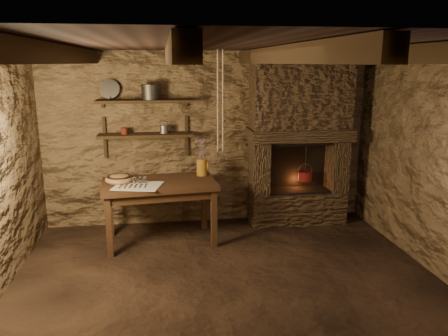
{
  "coord_description": "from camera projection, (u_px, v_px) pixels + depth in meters",
  "views": [
    {
      "loc": [
        -0.62,
        -4.01,
        2.24
      ],
      "look_at": [
        0.07,
        0.9,
        1.04
      ],
      "focal_mm": 35.0,
      "sensor_mm": 36.0,
      "label": 1
    }
  ],
  "objects": [
    {
      "name": "floor",
      "position": [
        229.0,
        287.0,
        4.47
      ],
      "size": [
        4.5,
        4.5,
        0.0
      ],
      "primitive_type": "plane",
      "color": "black",
      "rests_on": "ground"
    },
    {
      "name": "back_wall",
      "position": [
        208.0,
        139.0,
        6.11
      ],
      "size": [
        4.5,
        0.04,
        2.4
      ],
      "primitive_type": "cube",
      "color": "#4C3823",
      "rests_on": "floor"
    },
    {
      "name": "front_wall",
      "position": [
        288.0,
        269.0,
        2.26
      ],
      "size": [
        4.5,
        0.04,
        2.4
      ],
      "primitive_type": "cube",
      "color": "#4C3823",
      "rests_on": "floor"
    },
    {
      "name": "right_wall",
      "position": [
        445.0,
        166.0,
        4.49
      ],
      "size": [
        0.04,
        4.0,
        2.4
      ],
      "primitive_type": "cube",
      "color": "#4C3823",
      "rests_on": "floor"
    },
    {
      "name": "ceiling",
      "position": [
        230.0,
        44.0,
        3.9
      ],
      "size": [
        4.5,
        4.0,
        0.04
      ],
      "primitive_type": "cube",
      "color": "black",
      "rests_on": "back_wall"
    },
    {
      "name": "beam_far_left",
      "position": [
        56.0,
        54.0,
        3.72
      ],
      "size": [
        0.14,
        3.95,
        0.16
      ],
      "primitive_type": "cube",
      "color": "black",
      "rests_on": "ceiling"
    },
    {
      "name": "beam_mid_left",
      "position": [
        174.0,
        55.0,
        3.86
      ],
      "size": [
        0.14,
        3.95,
        0.16
      ],
      "primitive_type": "cube",
      "color": "black",
      "rests_on": "ceiling"
    },
    {
      "name": "beam_mid_right",
      "position": [
        284.0,
        55.0,
        3.99
      ],
      "size": [
        0.14,
        3.95,
        0.16
      ],
      "primitive_type": "cube",
      "color": "black",
      "rests_on": "ceiling"
    },
    {
      "name": "beam_far_right",
      "position": [
        386.0,
        55.0,
        4.13
      ],
      "size": [
        0.14,
        3.95,
        0.16
      ],
      "primitive_type": "cube",
      "color": "black",
      "rests_on": "ceiling"
    },
    {
      "name": "shelf_lower",
      "position": [
        146.0,
        135.0,
        5.82
      ],
      "size": [
        1.25,
        0.3,
        0.04
      ],
      "primitive_type": "cube",
      "color": "black",
      "rests_on": "back_wall"
    },
    {
      "name": "shelf_upper",
      "position": [
        144.0,
        101.0,
        5.71
      ],
      "size": [
        1.25,
        0.3,
        0.04
      ],
      "primitive_type": "cube",
      "color": "black",
      "rests_on": "back_wall"
    },
    {
      "name": "hearth",
      "position": [
        299.0,
        138.0,
        6.05
      ],
      "size": [
        1.43,
        0.51,
        2.3
      ],
      "color": "#3C2C1E",
      "rests_on": "floor"
    },
    {
      "name": "work_table",
      "position": [
        160.0,
        209.0,
        5.53
      ],
      "size": [
        1.46,
        0.92,
        0.8
      ],
      "rotation": [
        0.0,
        0.0,
        0.09
      ],
      "color": "#372213",
      "rests_on": "floor"
    },
    {
      "name": "linen_cloth",
      "position": [
        138.0,
        186.0,
        5.24
      ],
      "size": [
        0.63,
        0.56,
        0.01
      ],
      "primitive_type": "cube",
      "rotation": [
        0.0,
        0.0,
        -0.26
      ],
      "color": "silver",
      "rests_on": "work_table"
    },
    {
      "name": "pewter_cutlery_row",
      "position": [
        138.0,
        185.0,
        5.22
      ],
      "size": [
        0.48,
        0.28,
        0.01
      ],
      "primitive_type": null,
      "rotation": [
        0.0,
        0.0,
        -0.26
      ],
      "color": "gray",
      "rests_on": "linen_cloth"
    },
    {
      "name": "drinking_glasses",
      "position": [
        140.0,
        180.0,
        5.34
      ],
      "size": [
        0.17,
        0.05,
        0.07
      ],
      "primitive_type": null,
      "color": "silver",
      "rests_on": "linen_cloth"
    },
    {
      "name": "stoneware_jug",
      "position": [
        202.0,
        159.0,
        5.71
      ],
      "size": [
        0.18,
        0.18,
        0.5
      ],
      "rotation": [
        0.0,
        0.0,
        0.3
      ],
      "color": "#AA7220",
      "rests_on": "work_table"
    },
    {
      "name": "wooden_bowl",
      "position": [
        119.0,
        179.0,
        5.39
      ],
      "size": [
        0.44,
        0.44,
        0.12
      ],
      "primitive_type": "ellipsoid",
      "rotation": [
        0.0,
        0.0,
        -0.32
      ],
      "color": "olive",
      "rests_on": "work_table"
    },
    {
      "name": "iron_stockpot",
      "position": [
        151.0,
        93.0,
        5.7
      ],
      "size": [
        0.25,
        0.25,
        0.18
      ],
      "primitive_type": "cylinder",
      "rotation": [
        0.0,
        0.0,
        0.07
      ],
      "color": "#312E2C",
      "rests_on": "shelf_upper"
    },
    {
      "name": "tin_pan",
      "position": [
        110.0,
        89.0,
        5.71
      ],
      "size": [
        0.28,
        0.15,
        0.26
      ],
      "primitive_type": "cylinder",
      "rotation": [
        1.26,
        0.0,
        -0.14
      ],
      "color": "gray",
      "rests_on": "shelf_upper"
    },
    {
      "name": "small_kettle",
      "position": [
        164.0,
        129.0,
        5.83
      ],
      "size": [
        0.19,
        0.16,
        0.17
      ],
      "primitive_type": null,
      "rotation": [
        0.0,
        0.0,
        -0.36
      ],
      "color": "gray",
      "rests_on": "shelf_lower"
    },
    {
      "name": "rusty_tin",
      "position": [
        124.0,
        131.0,
        5.77
      ],
      "size": [
        0.1,
        0.1,
        0.08
      ],
      "primitive_type": "cylinder",
      "rotation": [
        0.0,
        0.0,
        -0.25
      ],
      "color": "#531A10",
      "rests_on": "shelf_lower"
    },
    {
      "name": "red_pot",
      "position": [
        305.0,
        175.0,
        6.14
      ],
      "size": [
        0.22,
        0.22,
        0.54
      ],
      "rotation": [
        0.0,
        0.0,
        -0.24
      ],
      "color": "maroon",
      "rests_on": "hearth"
    },
    {
      "name": "hanging_ropes",
      "position": [
        220.0,
        102.0,
        5.06
      ],
      "size": [
        0.08,
        0.08,
        1.2
      ],
      "primitive_type": null,
      "color": "beige",
      "rests_on": "ceiling"
    }
  ]
}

